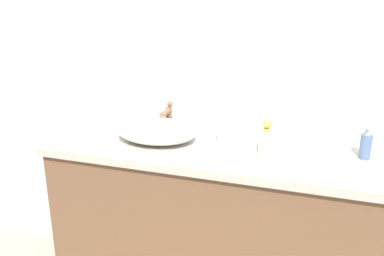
{
  "coord_description": "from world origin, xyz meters",
  "views": [
    {
      "loc": [
        0.35,
        -1.36,
        1.63
      ],
      "look_at": [
        -0.2,
        0.4,
        0.97
      ],
      "focal_mm": 40.8,
      "sensor_mm": 36.0,
      "label": 1
    }
  ],
  "objects_px": {
    "lotion_bottle": "(266,141)",
    "soap_dispenser": "(366,144)",
    "tissue_box": "(233,127)",
    "sink_basin": "(156,131)"
  },
  "relations": [
    {
      "from": "lotion_bottle",
      "to": "soap_dispenser",
      "type": "bearing_deg",
      "value": 12.83
    },
    {
      "from": "lotion_bottle",
      "to": "tissue_box",
      "type": "height_order",
      "value": "lotion_bottle"
    },
    {
      "from": "lotion_bottle",
      "to": "tissue_box",
      "type": "xyz_separation_m",
      "value": [
        -0.17,
        0.13,
        0.0
      ]
    },
    {
      "from": "sink_basin",
      "to": "tissue_box",
      "type": "xyz_separation_m",
      "value": [
        0.34,
        0.1,
        0.02
      ]
    },
    {
      "from": "tissue_box",
      "to": "lotion_bottle",
      "type": "bearing_deg",
      "value": -36.64
    },
    {
      "from": "soap_dispenser",
      "to": "sink_basin",
      "type": "bearing_deg",
      "value": -175.7
    },
    {
      "from": "sink_basin",
      "to": "lotion_bottle",
      "type": "relative_size",
      "value": 2.34
    },
    {
      "from": "tissue_box",
      "to": "sink_basin",
      "type": "bearing_deg",
      "value": -163.14
    },
    {
      "from": "sink_basin",
      "to": "soap_dispenser",
      "type": "bearing_deg",
      "value": 4.3
    },
    {
      "from": "sink_basin",
      "to": "soap_dispenser",
      "type": "distance_m",
      "value": 0.92
    }
  ]
}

